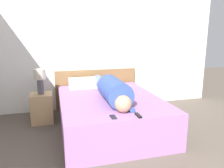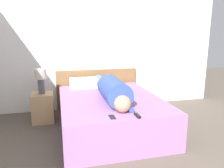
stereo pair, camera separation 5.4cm
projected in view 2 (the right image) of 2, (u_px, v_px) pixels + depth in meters
wall_back at (93, 45)px, 4.37m from camera, size 5.33×0.06×2.60m
bed at (110, 113)px, 3.52m from camera, size 1.53×1.99×0.52m
headboard at (98, 89)px, 4.52m from camera, size 1.65×0.04×0.81m
nightstand at (43, 108)px, 3.81m from camera, size 0.36×0.37×0.51m
table_lamp at (41, 78)px, 3.70m from camera, size 0.20×0.20×0.43m
person_lying at (111, 90)px, 3.32m from camera, size 0.36×1.77×0.36m
pillow_near_headboard at (84, 83)px, 4.12m from camera, size 0.53×0.31×0.17m
tv_remote at (137, 116)px, 2.65m from camera, size 0.04×0.15×0.02m
cell_phone at (112, 117)px, 2.62m from camera, size 0.06×0.13×0.01m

